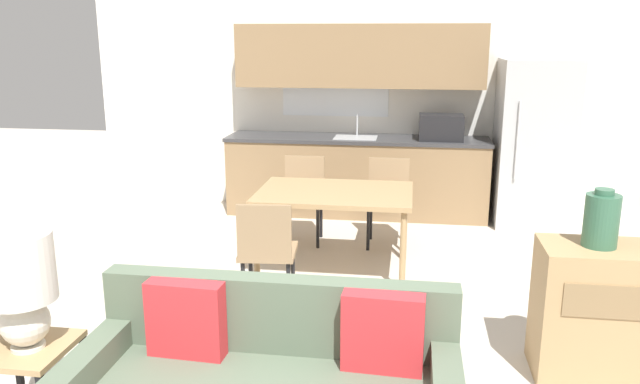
{
  "coord_description": "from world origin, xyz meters",
  "views": [
    {
      "loc": [
        0.62,
        -2.72,
        2.03
      ],
      "look_at": [
        -0.01,
        1.5,
        0.95
      ],
      "focal_mm": 35.0,
      "sensor_mm": 36.0,
      "label": 1
    }
  ],
  "objects_px": {
    "refrigerator": "(533,143)",
    "vase": "(601,220)",
    "table_lamp": "(20,282)",
    "credenza": "(617,313)",
    "dining_chair_near_left": "(267,248)",
    "dining_chair_far_left": "(303,195)",
    "dining_chair_far_right": "(388,197)",
    "dining_table": "(335,198)",
    "side_table": "(29,378)"
  },
  "relations": [
    {
      "from": "table_lamp",
      "to": "dining_chair_far_right",
      "type": "distance_m",
      "value": 3.82
    },
    {
      "from": "refrigerator",
      "to": "side_table",
      "type": "height_order",
      "value": "refrigerator"
    },
    {
      "from": "credenza",
      "to": "dining_chair_far_left",
      "type": "xyz_separation_m",
      "value": [
        -2.31,
        2.31,
        0.06
      ]
    },
    {
      "from": "table_lamp",
      "to": "dining_chair_far_left",
      "type": "xyz_separation_m",
      "value": [
        0.77,
        3.42,
        -0.4
      ]
    },
    {
      "from": "vase",
      "to": "dining_chair_near_left",
      "type": "xyz_separation_m",
      "value": [
        -2.15,
        0.67,
        -0.51
      ]
    },
    {
      "from": "refrigerator",
      "to": "dining_chair_far_left",
      "type": "relative_size",
      "value": 2.11
    },
    {
      "from": "credenza",
      "to": "dining_chair_near_left",
      "type": "distance_m",
      "value": 2.4
    },
    {
      "from": "dining_table",
      "to": "dining_chair_far_left",
      "type": "xyz_separation_m",
      "value": [
        -0.42,
        0.84,
        -0.2
      ]
    },
    {
      "from": "dining_table",
      "to": "dining_chair_near_left",
      "type": "bearing_deg",
      "value": -117.57
    },
    {
      "from": "dining_chair_near_left",
      "to": "dining_chair_far_left",
      "type": "relative_size",
      "value": 1.0
    },
    {
      "from": "dining_chair_near_left",
      "to": "credenza",
      "type": "bearing_deg",
      "value": 158.3
    },
    {
      "from": "refrigerator",
      "to": "side_table",
      "type": "bearing_deg",
      "value": -125.85
    },
    {
      "from": "refrigerator",
      "to": "vase",
      "type": "distance_m",
      "value": 3.28
    },
    {
      "from": "refrigerator",
      "to": "dining_chair_far_right",
      "type": "distance_m",
      "value": 1.84
    },
    {
      "from": "credenza",
      "to": "vase",
      "type": "bearing_deg",
      "value": 176.9
    },
    {
      "from": "table_lamp",
      "to": "dining_chair_far_right",
      "type": "height_order",
      "value": "table_lamp"
    },
    {
      "from": "refrigerator",
      "to": "dining_chair_far_left",
      "type": "bearing_deg",
      "value": -157.71
    },
    {
      "from": "table_lamp",
      "to": "dining_chair_near_left",
      "type": "relative_size",
      "value": 0.7
    },
    {
      "from": "refrigerator",
      "to": "vase",
      "type": "height_order",
      "value": "refrigerator"
    },
    {
      "from": "dining_chair_near_left",
      "to": "dining_chair_far_right",
      "type": "relative_size",
      "value": 1.0
    },
    {
      "from": "side_table",
      "to": "dining_chair_far_left",
      "type": "xyz_separation_m",
      "value": [
        0.8,
        3.41,
        0.12
      ]
    },
    {
      "from": "vase",
      "to": "refrigerator",
      "type": "bearing_deg",
      "value": 86.54
    },
    {
      "from": "side_table",
      "to": "credenza",
      "type": "distance_m",
      "value": 3.3
    },
    {
      "from": "dining_table",
      "to": "table_lamp",
      "type": "bearing_deg",
      "value": -114.86
    },
    {
      "from": "side_table",
      "to": "dining_chair_far_right",
      "type": "relative_size",
      "value": 0.63
    },
    {
      "from": "credenza",
      "to": "dining_chair_far_left",
      "type": "height_order",
      "value": "dining_chair_far_left"
    },
    {
      "from": "dining_table",
      "to": "side_table",
      "type": "distance_m",
      "value": 2.86
    },
    {
      "from": "table_lamp",
      "to": "dining_chair_far_right",
      "type": "relative_size",
      "value": 0.7
    },
    {
      "from": "credenza",
      "to": "dining_chair_near_left",
      "type": "height_order",
      "value": "dining_chair_near_left"
    },
    {
      "from": "credenza",
      "to": "dining_chair_far_right",
      "type": "bearing_deg",
      "value": 122.2
    },
    {
      "from": "refrigerator",
      "to": "vase",
      "type": "relative_size",
      "value": 5.18
    },
    {
      "from": "side_table",
      "to": "dining_chair_far_right",
      "type": "xyz_separation_m",
      "value": [
        1.64,
        3.42,
        0.12
      ]
    },
    {
      "from": "vase",
      "to": "dining_chair_near_left",
      "type": "relative_size",
      "value": 0.41
    },
    {
      "from": "credenza",
      "to": "dining_chair_near_left",
      "type": "bearing_deg",
      "value": 163.61
    },
    {
      "from": "dining_chair_far_left",
      "to": "dining_chair_far_right",
      "type": "relative_size",
      "value": 1.0
    },
    {
      "from": "table_lamp",
      "to": "dining_chair_far_right",
      "type": "bearing_deg",
      "value": 64.81
    },
    {
      "from": "refrigerator",
      "to": "dining_chair_far_left",
      "type": "distance_m",
      "value": 2.58
    },
    {
      "from": "dining_chair_near_left",
      "to": "dining_chair_far_left",
      "type": "bearing_deg",
      "value": -94.97
    },
    {
      "from": "credenza",
      "to": "dining_chair_far_right",
      "type": "xyz_separation_m",
      "value": [
        -1.46,
        2.33,
        0.06
      ]
    },
    {
      "from": "vase",
      "to": "dining_chair_far_right",
      "type": "relative_size",
      "value": 0.41
    },
    {
      "from": "table_lamp",
      "to": "vase",
      "type": "height_order",
      "value": "vase"
    },
    {
      "from": "dining_table",
      "to": "vase",
      "type": "bearing_deg",
      "value": -40.04
    },
    {
      "from": "side_table",
      "to": "dining_chair_near_left",
      "type": "bearing_deg",
      "value": 65.44
    },
    {
      "from": "refrigerator",
      "to": "credenza",
      "type": "relative_size",
      "value": 1.91
    },
    {
      "from": "dining_table",
      "to": "dining_chair_far_left",
      "type": "relative_size",
      "value": 1.56
    },
    {
      "from": "refrigerator",
      "to": "dining_chair_near_left",
      "type": "xyz_separation_m",
      "value": [
        -2.35,
        -2.6,
        -0.42
      ]
    },
    {
      "from": "table_lamp",
      "to": "dining_chair_far_right",
      "type": "xyz_separation_m",
      "value": [
        1.62,
        3.44,
        -0.4
      ]
    },
    {
      "from": "table_lamp",
      "to": "dining_chair_near_left",
      "type": "bearing_deg",
      "value": 66.38
    },
    {
      "from": "table_lamp",
      "to": "vase",
      "type": "bearing_deg",
      "value": 20.88
    },
    {
      "from": "credenza",
      "to": "vase",
      "type": "height_order",
      "value": "vase"
    }
  ]
}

